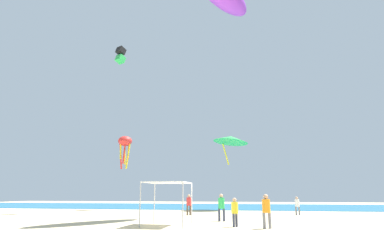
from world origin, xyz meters
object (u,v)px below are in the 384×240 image
Objects in this scene: person_far_shore at (189,203)px; kite_octopus_red at (125,143)px; person_near_tent at (266,208)px; person_rightmost at (297,204)px; canopy_tent at (168,185)px; kite_delta_green at (231,139)px; person_leftmost at (221,205)px; person_central at (235,210)px; kite_box_black at (121,55)px.

kite_octopus_red reaches higher than person_far_shore.
person_rightmost is at bearing 53.42° from person_near_tent.
canopy_tent is 0.68× the size of kite_octopus_red.
kite_delta_green is at bearing 77.63° from person_near_tent.
person_leftmost is at bearing 72.58° from person_far_shore.
person_rightmost is at bearing -66.35° from kite_octopus_red.
person_near_tent is at bearing -96.08° from kite_octopus_red.
canopy_tent is at bearing 43.97° from person_far_shore.
person_near_tent is at bearing -19.71° from kite_delta_green.
person_rightmost is (5.11, 11.25, -0.01)m from person_central.
kite_box_black is (-18.55, 1.28, 16.87)m from person_rightmost.
person_near_tent is 1.02× the size of person_far_shore.
kite_octopus_red is (-14.57, 17.92, 7.27)m from person_central.
person_central is at bearing -24.75° from kite_delta_green.
kite_box_black is at bearing -30.80° from person_leftmost.
kite_delta_green is at bearing -42.23° from kite_octopus_red.
person_leftmost is at bearing 50.00° from canopy_tent.
kite_octopus_red is at bearing -29.89° from person_rightmost.
person_rightmost is at bearing 10.08° from kite_delta_green.
canopy_tent is 21.89m from kite_box_black.
person_central is at bearing 142.71° from person_near_tent.
canopy_tent is at bearing 120.23° from person_central.
kite_delta_green is (-1.14, 19.19, 7.52)m from person_central.
person_leftmost is 0.45× the size of kite_octopus_red.
kite_delta_green is at bearing 81.17° from canopy_tent.
kite_delta_green is at bearing 54.70° from kite_box_black.
kite_box_black is (-15.22, 13.06, 16.73)m from person_near_tent.
kite_box_black is 0.35× the size of kite_delta_green.
kite_delta_green reaches higher than person_leftmost.
kite_delta_green is (3.40, 9.88, 7.42)m from person_far_shore.
canopy_tent is 1.57× the size of person_far_shore.
person_near_tent is at bearing 63.05° from person_rightmost.
person_near_tent is 25.67m from kite_octopus_red.
kite_delta_green is (12.30, 6.66, -9.34)m from kite_box_black.
kite_box_black is (-12.33, 8.88, 16.72)m from person_leftmost.
person_near_tent is at bearing -5.81° from canopy_tent.
person_rightmost is 22.02m from kite_octopus_red.
person_near_tent is 1.13× the size of person_central.
canopy_tent is at bearing -26.91° from kite_box_black.
kite_box_black is (-8.89, 3.23, 16.76)m from person_far_shore.
kite_delta_green is at bearing -157.73° from person_far_shore.
person_central is 20.64m from kite_delta_green.
kite_delta_green is (2.97, 19.12, 6.06)m from canopy_tent.
kite_box_black reaches higher than person_leftmost.
person_far_shore is at bearing 92.70° from canopy_tent.
kite_box_black is at bearing -15.14° from person_rightmost.
person_rightmost is 0.28× the size of kite_delta_green.
kite_octopus_red is (-10.03, 8.61, 7.17)m from person_far_shore.
kite_box_black is at bearing 126.82° from canopy_tent.
canopy_tent is 21.49m from kite_octopus_red.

